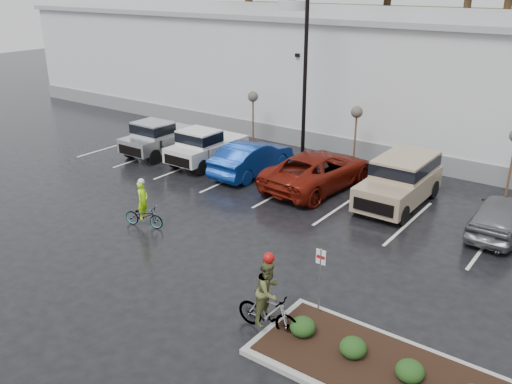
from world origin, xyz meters
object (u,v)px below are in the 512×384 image
Objects in this scene: pickup_silver at (165,136)px; suv_tan at (399,182)px; cyclist_hivis at (144,212)px; car_blue at (252,158)px; car_grey at (501,215)px; pickup_white at (211,145)px; car_red at (318,170)px; cyclist_olive at (268,304)px; sapling_mid at (357,115)px; lamppost at (306,54)px; fire_lane_sign at (320,274)px; sapling_west at (253,100)px.

suv_tan is at bearing 2.24° from pickup_silver.
car_blue is at bearing -13.45° from cyclist_hivis.
cyclist_hivis is at bearing 33.17° from car_grey.
car_grey is at bearing -0.26° from pickup_white.
cyclist_olive is (4.52, -10.51, 0.02)m from car_red.
pickup_silver is 1.03× the size of car_blue.
sapling_mid is at bearing -25.91° from car_grey.
lamppost reaches higher than pickup_silver.
cyclist_hivis is at bearing 171.45° from fire_lane_sign.
pickup_white is 2.12× the size of cyclist_olive.
lamppost is at bearing 158.52° from suv_tan.
cyclist_hivis reaches higher than car_blue.
fire_lane_sign is 9.42m from suv_tan.
suv_tan reaches higher than pickup_white.
lamppost reaches higher than pickup_white.
sapling_mid is 4.16m from car_red.
lamppost is 4.57× the size of cyclist_hivis.
car_blue is at bearing 0.13° from car_grey.
car_blue is (-8.92, 8.81, -0.57)m from fire_lane_sign.
car_red is 3.08× the size of cyclist_hivis.
car_grey is at bearing -179.67° from car_blue.
suv_tan is (10.35, -3.50, -1.70)m from sapling_west.
fire_lane_sign is 0.90× the size of cyclist_olive.
fire_lane_sign is 10.53m from car_red.
car_red is (0.01, -3.71, -1.87)m from sapling_mid.
cyclist_hivis is at bearing 91.83° from car_blue.
sapling_west is 1.59× the size of cyclist_hivis.
pickup_silver is at bearing 149.53° from fire_lane_sign.
lamppost is at bearing 123.46° from fire_lane_sign.
suv_tan is at bearing -5.52° from car_grey.
sapling_mid reaches higher than pickup_white.
suv_tan is at bearing -42.27° from sapling_mid.
car_red is (-5.29, 9.09, -0.54)m from fire_lane_sign.
sapling_mid is at bearing 14.45° from cyclist_olive.
sapling_mid is at bearing 0.00° from sapling_west.
car_blue is 0.81× the size of car_red.
cyclist_hivis is (3.15, -11.50, -2.09)m from sapling_west.
cyclist_hivis is (-11.48, -7.62, -0.13)m from car_grey.
cyclist_olive reaches higher than cyclist_hivis.
sapling_mid reaches higher than car_red.
suv_tan is (-1.45, 9.30, -0.38)m from fire_lane_sign.
car_red reaches higher than car_grey.
sapling_mid reaches higher than car_blue.
car_blue is at bearing -110.51° from lamppost.
lamppost is 6.08m from car_red.
sapling_west is at bearing -15.24° from car_grey.
pickup_silver is (-14.92, 8.78, -0.43)m from fire_lane_sign.
car_blue is 1.12× the size of car_grey.
cyclist_olive is (14.15, -10.21, -0.09)m from pickup_silver.
cyclist_olive reaches higher than suv_tan.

